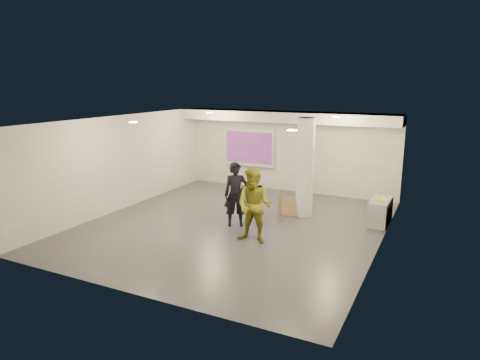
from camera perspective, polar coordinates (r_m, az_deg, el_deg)
The scene contains 20 objects.
floor at distance 12.33m, azimuth -0.83°, elevation -6.05°, with size 8.00×9.00×0.01m, color #3C3E43.
ceiling at distance 11.70m, azimuth -0.87°, elevation 7.99°, with size 8.00×9.00×0.01m, color silver.
wall_back at distance 16.00m, azimuth 6.51°, elevation 3.82°, with size 8.00×0.01×3.00m, color silver.
wall_front at distance 8.31m, azimuth -15.16°, elevation -5.09°, with size 8.00×0.01×3.00m, color silver.
wall_left at distance 14.17m, azimuth -15.43°, elevation 2.26°, with size 0.01×9.00×3.00m, color silver.
wall_right at distance 10.76m, azimuth 18.50°, elevation -1.23°, with size 0.01×9.00×3.00m, color silver.
soffit_band at distance 15.33m, azimuth 5.93°, elevation 8.41°, with size 8.00×1.10×0.36m, color silver.
downlight_nw at distance 14.94m, azimuth -4.06°, elevation 8.94°, with size 0.22×0.22×0.02m, color #EEC57B.
downlight_ne at distance 13.29m, azimuth 12.74°, elevation 8.18°, with size 0.22×0.22×0.02m, color #EEC57B.
downlight_sw at distance 11.67m, azimuth -14.07°, elevation 7.49°, with size 0.22×0.22×0.02m, color #EEC57B.
downlight_se at distance 9.46m, azimuth 6.93°, elevation 6.61°, with size 0.22×0.22×0.02m, color #EEC57B.
column at distance 13.01m, azimuth 8.69°, elevation 1.66°, with size 0.52×0.52×3.00m, color silver.
projection_screen at distance 16.55m, azimuth 1.23°, elevation 4.29°, with size 2.10×0.13×1.42m.
credenza at distance 13.02m, azimuth 18.18°, elevation -4.01°, with size 0.52×1.24×0.72m, color gray.
papers_stack at distance 12.90m, azimuth 18.45°, elevation -2.46°, with size 0.24×0.31×0.02m, color silver.
postit_pad at distance 12.98m, azimuth 18.10°, elevation -2.32°, with size 0.22×0.31×0.03m, color yellow.
cardboard_back at distance 13.36m, azimuth 6.07°, elevation -3.42°, with size 0.48×0.04×0.53m, color #9A7748.
cardboard_front at distance 13.19m, azimuth 6.75°, elevation -3.48°, with size 0.55×0.06×0.61m, color #9A7748.
woman at distance 12.05m, azimuth -0.56°, elevation -1.95°, with size 0.67×0.44×1.83m, color black.
man at distance 10.80m, azimuth 1.92°, elevation -3.44°, with size 0.94×0.73×1.93m, color olive.
Camera 1 is at (5.31, -10.38, 4.00)m, focal length 32.00 mm.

